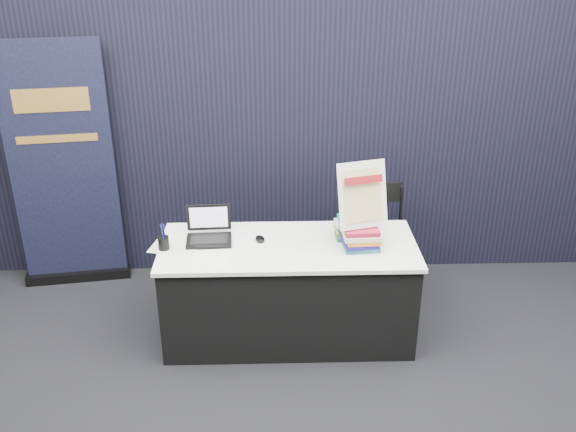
% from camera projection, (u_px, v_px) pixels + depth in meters
% --- Properties ---
extents(floor, '(8.00, 8.00, 0.00)m').
position_uv_depth(floor, '(291.00, 382.00, 4.30)').
color(floor, black).
rests_on(floor, ground).
extents(wall_back, '(8.00, 0.02, 3.50)m').
position_uv_depth(wall_back, '(279.00, 22.00, 7.18)').
color(wall_back, '#A2A099').
rests_on(wall_back, floor).
extents(drape_partition, '(6.00, 0.08, 2.40)m').
position_uv_depth(drape_partition, '(285.00, 136.00, 5.24)').
color(drape_partition, black).
rests_on(drape_partition, floor).
extents(display_table, '(1.80, 0.75, 0.75)m').
position_uv_depth(display_table, '(288.00, 290.00, 4.64)').
color(display_table, black).
rests_on(display_table, floor).
extents(laptop, '(0.33, 0.27, 0.24)m').
position_uv_depth(laptop, '(209.00, 232.00, 4.53)').
color(laptop, black).
rests_on(laptop, display_table).
extents(mouse, '(0.09, 0.12, 0.03)m').
position_uv_depth(mouse, '(260.00, 239.00, 4.53)').
color(mouse, black).
rests_on(mouse, display_table).
extents(brochure_left, '(0.37, 0.30, 0.00)m').
position_uv_depth(brochure_left, '(175.00, 247.00, 4.45)').
color(brochure_left, silver).
rests_on(brochure_left, display_table).
extents(brochure_mid, '(0.33, 0.29, 0.00)m').
position_uv_depth(brochure_mid, '(181.00, 257.00, 4.32)').
color(brochure_mid, white).
rests_on(brochure_mid, display_table).
extents(brochure_right, '(0.28, 0.22, 0.00)m').
position_uv_depth(brochure_right, '(210.00, 259.00, 4.30)').
color(brochure_right, white).
rests_on(brochure_right, display_table).
extents(pen_cup, '(0.09, 0.09, 0.10)m').
position_uv_depth(pen_cup, '(164.00, 243.00, 4.40)').
color(pen_cup, black).
rests_on(pen_cup, display_table).
extents(book_stack_tall, '(0.25, 0.20, 0.16)m').
position_uv_depth(book_stack_tall, '(361.00, 238.00, 4.40)').
color(book_stack_tall, '#1C676D').
rests_on(book_stack_tall, display_table).
extents(book_stack_short, '(0.20, 0.16, 0.16)m').
position_uv_depth(book_stack_short, '(350.00, 228.00, 4.55)').
color(book_stack_short, '#1C6B3C').
rests_on(book_stack_short, display_table).
extents(info_sign, '(0.36, 0.22, 0.47)m').
position_uv_depth(info_sign, '(362.00, 196.00, 4.30)').
color(info_sign, black).
rests_on(info_sign, book_stack_tall).
extents(pullup_banner, '(0.87, 0.22, 2.03)m').
position_uv_depth(pullup_banner, '(65.00, 182.00, 5.14)').
color(pullup_banner, black).
rests_on(pullup_banner, floor).
extents(stacking_chair, '(0.46, 0.47, 0.94)m').
position_uv_depth(stacking_chair, '(377.00, 240.00, 5.04)').
color(stacking_chair, black).
rests_on(stacking_chair, floor).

